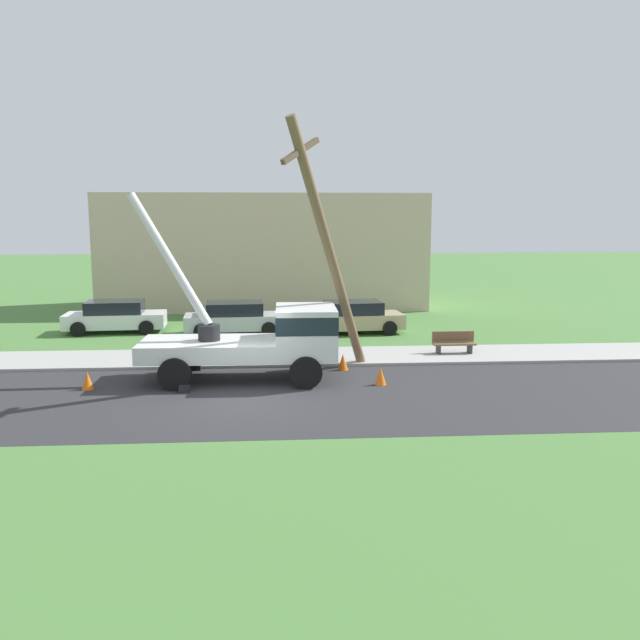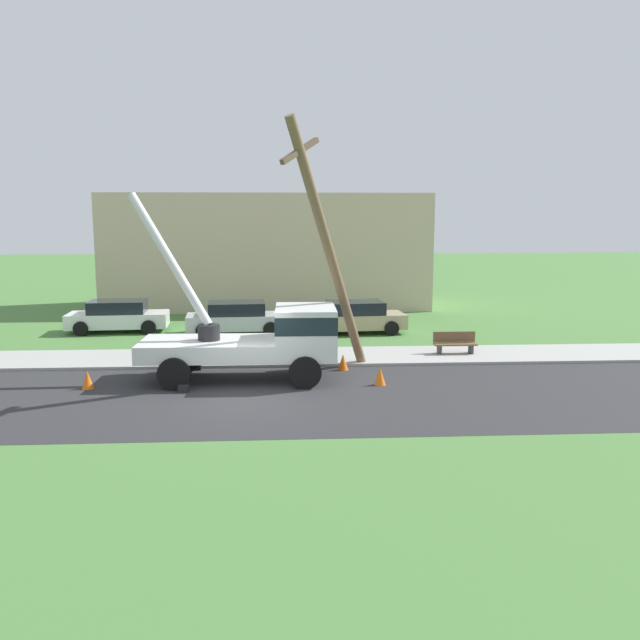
{
  "view_description": "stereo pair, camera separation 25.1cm",
  "coord_description": "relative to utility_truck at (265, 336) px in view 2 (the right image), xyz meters",
  "views": [
    {
      "loc": [
        0.77,
        -18.76,
        5.26
      ],
      "look_at": [
        2.33,
        3.02,
        1.78
      ],
      "focal_mm": 37.24,
      "sensor_mm": 36.0,
      "label": 1
    },
    {
      "loc": [
        1.02,
        -18.78,
        5.26
      ],
      "look_at": [
        2.33,
        3.02,
        1.78
      ],
      "focal_mm": 37.24,
      "sensor_mm": 36.0,
      "label": 2
    }
  ],
  "objects": [
    {
      "name": "leaning_utility_pole",
      "position": [
        2.06,
        0.52,
        2.8
      ],
      "size": [
        3.1,
        3.45,
        8.26
      ],
      "color": "brown",
      "rests_on": "ground"
    },
    {
      "name": "parked_sedan_silver",
      "position": [
        -1.45,
        8.4,
        -0.7
      ],
      "size": [
        4.51,
        2.21,
        1.42
      ],
      "color": "#B7B7BF",
      "rests_on": "ground"
    },
    {
      "name": "parked_sedan_tan",
      "position": [
        3.84,
        8.27,
        -0.7
      ],
      "size": [
        4.55,
        2.28,
        1.42
      ],
      "color": "tan",
      "rests_on": "ground"
    },
    {
      "name": "utility_truck",
      "position": [
        0.0,
        0.0,
        0.0
      ],
      "size": [
        6.76,
        3.2,
        5.98
      ],
      "color": "silver",
      "rests_on": "ground"
    },
    {
      "name": "parked_sedan_white",
      "position": [
        -6.85,
        9.21,
        -0.7
      ],
      "size": [
        4.5,
        2.2,
        1.42
      ],
      "color": "silver",
      "rests_on": "ground"
    },
    {
      "name": "park_bench",
      "position": [
        7.04,
        3.18,
        -0.95
      ],
      "size": [
        1.6,
        0.45,
        0.9
      ],
      "color": "brown",
      "rests_on": "ground"
    },
    {
      "name": "ground_plane",
      "position": [
        -0.51,
        9.85,
        -1.41
      ],
      "size": [
        120.0,
        120.0,
        0.0
      ],
      "primitive_type": "plane",
      "color": "#477538"
    },
    {
      "name": "sidewalk_strip",
      "position": [
        -0.51,
        3.11,
        -1.36
      ],
      "size": [
        80.0,
        3.03,
        0.1
      ],
      "primitive_type": "cube",
      "color": "#9E9E99",
      "rests_on": "ground"
    },
    {
      "name": "lowrise_building_backdrop",
      "position": [
        -0.21,
        17.53,
        1.79
      ],
      "size": [
        18.0,
        6.0,
        6.4
      ],
      "primitive_type": "cube",
      "color": "#C6B293",
      "rests_on": "ground"
    },
    {
      "name": "traffic_cone_behind",
      "position": [
        -5.4,
        -0.88,
        -1.13
      ],
      "size": [
        0.36,
        0.36,
        0.56
      ],
      "primitive_type": "cone",
      "color": "orange",
      "rests_on": "ground"
    },
    {
      "name": "traffic_cone_curbside",
      "position": [
        2.62,
        1.11,
        -1.13
      ],
      "size": [
        0.36,
        0.36,
        0.56
      ],
      "primitive_type": "cone",
      "color": "orange",
      "rests_on": "ground"
    },
    {
      "name": "road_asphalt",
      "position": [
        -0.51,
        -2.15,
        -1.4
      ],
      "size": [
        80.0,
        7.5,
        0.01
      ],
      "primitive_type": "cube",
      "color": "#2B2B2D",
      "rests_on": "ground"
    },
    {
      "name": "traffic_cone_ahead",
      "position": [
        3.58,
        -0.97,
        -1.13
      ],
      "size": [
        0.36,
        0.36,
        0.56
      ],
      "primitive_type": "cone",
      "color": "orange",
      "rests_on": "ground"
    }
  ]
}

